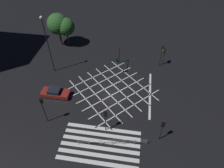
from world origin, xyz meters
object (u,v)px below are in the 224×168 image
Objects in this scene: traffic_light_sw_main at (43,105)px; traffic_light_ne_cross at (162,52)px; waiting_car at (55,93)px; street_lamp_west at (46,38)px; street_tree_far at (58,24)px; traffic_light_ne_main at (164,53)px; street_tree_near at (66,27)px; traffic_light_median_north at (118,58)px; traffic_light_se_cross at (162,127)px; traffic_light_median_south at (105,117)px.

traffic_light_sw_main is 1.08× the size of traffic_light_ne_cross.
traffic_light_ne_cross is 1.01× the size of waiting_car.
street_tree_far is at bearing 100.60° from street_lamp_west.
street_tree_near reaches higher than traffic_light_ne_main.
traffic_light_ne_main is 1.10m from traffic_light_ne_cross.
street_tree_near is (0.01, 7.89, -2.28)m from street_lamp_west.
traffic_light_se_cross is at bearing 28.54° from traffic_light_median_north.
traffic_light_median_south is 0.57× the size of street_tree_far.
traffic_light_ne_main is at bearing 44.36° from traffic_light_sw_main.
traffic_light_median_south reaches higher than waiting_car.
traffic_light_median_south reaches higher than traffic_light_ne_main.
traffic_light_se_cross is at bearing -18.43° from waiting_car.
traffic_light_ne_cross is at bearing 106.35° from traffic_light_median_north.
traffic_light_ne_main is at bearing -10.10° from street_tree_near.
waiting_car is (2.27, -5.47, -5.68)m from street_lamp_west.
traffic_light_ne_cross is 18.25m from street_lamp_west.
street_lamp_west is 1.71× the size of street_tree_near.
traffic_light_median_south is at bearing -29.25° from waiting_car.
traffic_light_median_north is 12.21m from street_tree_near.
traffic_light_ne_main is 0.72× the size of traffic_light_sw_main.
waiting_car is (-15.73, -10.15, -1.72)m from traffic_light_ne_main.
traffic_light_se_cross is 25.23m from street_tree_near.
traffic_light_sw_main reaches higher than traffic_light_median_south.
traffic_light_ne_cross is 19.50m from street_tree_far.
street_lamp_west is (-17.99, -4.68, 3.97)m from traffic_light_ne_main.
street_lamp_west is at bearing 58.78° from traffic_light_se_cross.
traffic_light_ne_main is 18.80m from waiting_car.
traffic_light_sw_main is at bearing 44.36° from traffic_light_ne_main.
traffic_light_median_north is 7.96m from traffic_light_ne_main.
traffic_light_ne_main is 19.88m from street_tree_far.
waiting_car is at bearing 60.75° from traffic_light_median_south.
traffic_light_median_north is at bearing -26.95° from street_tree_far.
traffic_light_sw_main is (-7.70, 0.05, 0.64)m from traffic_light_median_south.
traffic_light_ne_main is (7.40, 14.81, -0.26)m from traffic_light_median_south.
traffic_light_se_cross is at bearing -92.84° from traffic_light_median_south.
traffic_light_ne_cross is 0.74× the size of street_tree_near.
traffic_light_se_cross is 20.54m from street_lamp_west.
traffic_light_median_south is at bearing -26.16° from traffic_light_ne_cross.
traffic_light_se_cross is 0.54× the size of street_tree_far.
traffic_light_ne_cross is at bearing -26.16° from traffic_light_median_south.
traffic_light_median_south is at bearing -0.41° from traffic_light_sw_main.
traffic_light_sw_main is at bearing 88.47° from traffic_light_se_cross.
street_lamp_west is at bearing -90.07° from street_tree_near.
traffic_light_ne_cross reaches higher than traffic_light_ne_main.
street_tree_near is 13.96m from waiting_car.
traffic_light_ne_cross reaches higher than traffic_light_median_south.
traffic_light_median_south is at bearing -43.71° from street_lamp_west.
traffic_light_se_cross is at bearing -44.57° from street_tree_far.
street_tree_far reaches higher than street_tree_near.
traffic_light_median_north is at bearing 41.69° from waiting_car.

